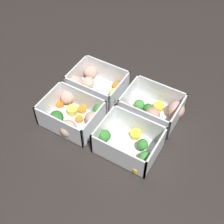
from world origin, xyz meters
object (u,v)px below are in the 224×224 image
container_near_left (151,110)px  container_far_right (73,115)px  container_far_left (129,144)px  container_near_right (94,84)px

container_near_left → container_far_right: size_ratio=1.13×
container_far_left → container_far_right: 0.18m
container_near_left → container_far_left: size_ratio=1.21×
container_near_right → container_far_right: 0.14m
container_near_left → container_near_right: size_ratio=1.09×
container_near_left → container_far_left: 0.14m
container_far_left → container_far_right: same height
container_near_right → container_far_left: size_ratio=1.11×
container_near_left → container_far_left: (-0.00, 0.14, -0.00)m
container_near_right → container_far_left: (-0.20, 0.14, 0.00)m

